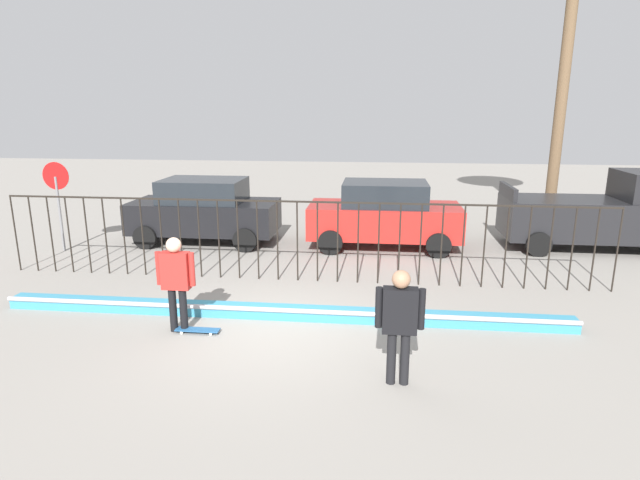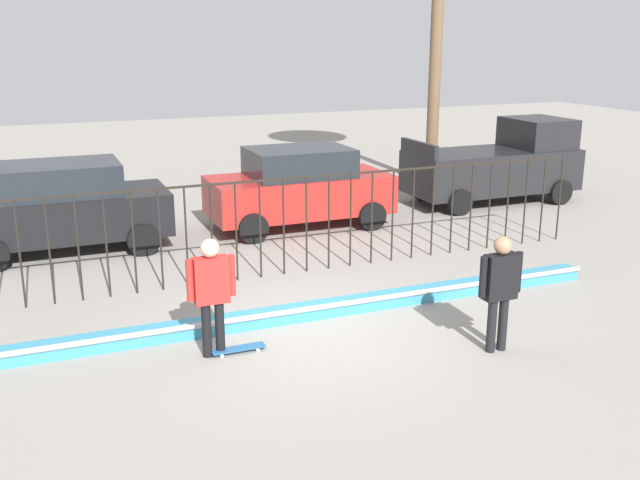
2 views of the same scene
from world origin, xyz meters
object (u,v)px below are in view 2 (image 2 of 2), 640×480
skateboard (239,349)px  camera_operator (500,283)px  skateboarder (211,287)px  parked_car_black (64,207)px  parked_car_red (299,187)px  pickup_truck (499,164)px

skateboard → camera_operator: (3.52, -1.37, 0.99)m
skateboarder → skateboard: 1.05m
skateboard → parked_car_black: bearing=111.9°
parked_car_red → skateboarder: bearing=-121.3°
parked_car_red → camera_operator: bearing=-89.7°
parked_car_red → skateboard: bearing=-118.7°
pickup_truck → skateboard: bearing=-146.3°
skateboard → camera_operator: bearing=-16.4°
skateboarder → skateboard: bearing=11.0°
skateboarder → skateboard: skateboarder is taller
skateboarder → pickup_truck: size_ratio=0.37×
skateboarder → pickup_truck: bearing=53.2°
parked_car_black → camera_operator: bearing=-58.8°
camera_operator → pickup_truck: bearing=-88.6°
parked_car_black → parked_car_red: bearing=-4.1°
pickup_truck → parked_car_black: bearing=-180.0°
skateboarder → parked_car_red: size_ratio=0.41×
skateboarder → parked_car_black: size_ratio=0.41×
skateboarder → parked_car_red: parked_car_red is taller
parked_car_black → parked_car_red: same height
camera_operator → pickup_truck: size_ratio=0.37×
camera_operator → parked_car_red: parked_car_red is taller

